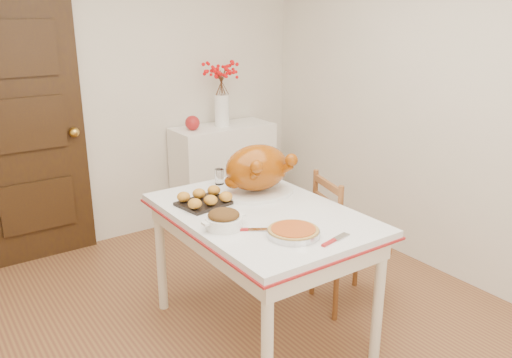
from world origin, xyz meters
TOP-DOWN VIEW (x-y plane):
  - floor at (0.00, 0.00)m, footprint 3.50×4.00m
  - wall_back at (0.00, 2.00)m, footprint 3.50×0.00m
  - wall_right at (1.75, 0.00)m, footprint 0.00×4.00m
  - door_back at (-0.70, 1.97)m, footprint 0.85×0.06m
  - sideboard at (0.91, 1.78)m, footprint 0.92×0.41m
  - kitchen_table at (0.15, 0.11)m, footprint 0.92×1.35m
  - chair_oak at (0.84, 0.06)m, footprint 0.50×0.50m
  - berry_vase at (0.90, 1.78)m, footprint 0.30×0.30m
  - apple at (0.61, 1.78)m, footprint 0.13×0.13m
  - turkey_platter at (0.30, 0.37)m, footprint 0.58×0.51m
  - pumpkin_pie at (0.09, -0.27)m, footprint 0.33×0.33m
  - stuffing_dish at (-0.15, 0.02)m, footprint 0.27×0.22m
  - rolls_tray at (-0.06, 0.38)m, footprint 0.33×0.28m
  - pie_server at (0.23, -0.44)m, footprint 0.22×0.10m
  - carving_knife at (-0.04, -0.10)m, footprint 0.25×0.19m
  - drinking_glass at (0.21, 0.66)m, footprint 0.07×0.07m
  - shaker_pair at (0.50, 0.60)m, footprint 0.09×0.05m

SIDE VIEW (x-z plane):
  - floor at x=0.00m, z-range 0.00..0.00m
  - kitchen_table at x=0.15m, z-range 0.00..0.81m
  - chair_oak at x=0.84m, z-range 0.00..0.91m
  - sideboard at x=0.91m, z-range 0.00..0.92m
  - pie_server at x=0.23m, z-range 0.81..0.82m
  - carving_knife at x=-0.04m, z-range 0.81..0.82m
  - pumpkin_pie at x=0.09m, z-range 0.81..0.86m
  - rolls_tray at x=-0.06m, z-range 0.81..0.89m
  - shaker_pair at x=0.50m, z-range 0.81..0.89m
  - stuffing_dish at x=-0.15m, z-range 0.81..0.90m
  - drinking_glass at x=0.21m, z-range 0.81..0.91m
  - turkey_platter at x=0.30m, z-range 0.81..1.11m
  - apple at x=0.61m, z-range 0.92..1.05m
  - door_back at x=-0.70m, z-range 0.00..2.06m
  - berry_vase at x=0.90m, z-range 0.92..1.50m
  - wall_back at x=0.00m, z-range 0.00..2.50m
  - wall_right at x=1.75m, z-range 0.00..2.50m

